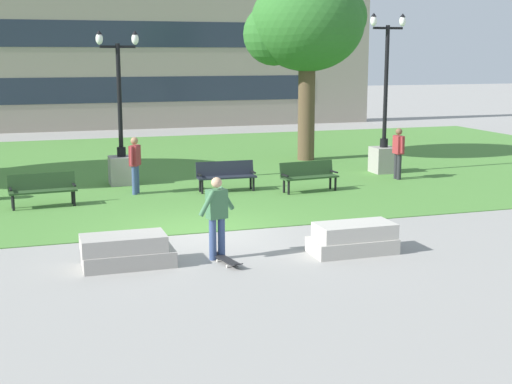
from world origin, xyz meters
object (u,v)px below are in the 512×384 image
object	(u,v)px
concrete_block_center	(126,251)
park_bench_near_right	(308,174)
park_bench_far_left	(226,174)
park_bench_far_right	(42,188)
skateboard	(227,260)
lamp_post_center	(121,154)
lamp_post_right	(384,142)
person_bystander_far_lawn	(135,162)
person_skateboarder	(217,213)
concrete_block_left	(353,239)
person_bystander_near_lawn	(398,151)

from	to	relation	value
concrete_block_center	park_bench_near_right	distance (m)	8.84
park_bench_far_left	park_bench_far_right	bearing A→B (deg)	-173.21
skateboard	park_bench_near_right	xyz separation A→B (m)	(4.42, 6.61, 0.45)
concrete_block_center	lamp_post_center	distance (m)	9.15
lamp_post_right	person_bystander_far_lawn	size ratio (longest dim) A/B	3.21
person_skateboarder	park_bench_far_right	world-z (taller)	person_skateboarder
concrete_block_left	park_bench_far_right	world-z (taller)	park_bench_far_right
park_bench_far_right	park_bench_near_right	bearing A→B (deg)	-1.23
person_bystander_near_lawn	lamp_post_center	bearing A→B (deg)	168.14
park_bench_near_right	lamp_post_center	world-z (taller)	lamp_post_center
skateboard	person_bystander_far_lawn	bearing A→B (deg)	94.98
skateboard	park_bench_far_left	distance (m)	7.70
lamp_post_center	person_bystander_near_lawn	distance (m)	9.10
park_bench_near_right	person_bystander_far_lawn	size ratio (longest dim) A/B	1.08
concrete_block_center	person_skateboarder	bearing A→B (deg)	-2.10
skateboard	person_bystander_far_lawn	xyz separation A→B (m)	(-0.68, 7.78, 0.90)
person_bystander_far_lawn	lamp_post_center	bearing A→B (deg)	95.71
park_bench_near_right	person_bystander_far_lawn	xyz separation A→B (m)	(-5.09, 1.17, 0.44)
person_skateboarder	park_bench_far_right	distance (m)	7.17
park_bench_far_right	person_bystander_near_lawn	size ratio (longest dim) A/B	1.07
concrete_block_center	person_bystander_near_lawn	size ratio (longest dim) A/B	1.06
park_bench_far_right	person_bystander_near_lawn	distance (m)	11.47
person_skateboarder	skateboard	bearing A→B (deg)	-76.97
park_bench_far_left	person_bystander_near_lawn	world-z (taller)	person_bystander_near_lawn
lamp_post_center	park_bench_far_right	bearing A→B (deg)	-132.42
skateboard	lamp_post_right	xyz separation A→B (m)	(8.24, 9.04, 1.04)
skateboard	lamp_post_right	distance (m)	12.28
concrete_block_left	person_bystander_far_lawn	xyz separation A→B (m)	(-3.45, 7.80, 0.68)
park_bench_near_right	lamp_post_center	bearing A→B (deg)	150.96
lamp_post_center	lamp_post_right	world-z (taller)	lamp_post_right
park_bench_near_right	park_bench_far_right	bearing A→B (deg)	178.77
concrete_block_left	concrete_block_center	bearing A→B (deg)	174.05
park_bench_far_right	lamp_post_center	xyz separation A→B (m)	(2.52, 2.76, 0.47)
person_skateboarder	person_bystander_far_lawn	size ratio (longest dim) A/B	1.00
concrete_block_center	person_bystander_near_lawn	distance (m)	12.33
lamp_post_center	lamp_post_right	bearing A→B (deg)	-3.10
park_bench_far_right	lamp_post_center	distance (m)	3.77
person_skateboarder	lamp_post_center	bearing A→B (deg)	94.75
concrete_block_center	lamp_post_right	distance (m)	13.33
lamp_post_center	park_bench_near_right	bearing A→B (deg)	-29.04
skateboard	person_bystander_near_lawn	bearing A→B (deg)	43.58
concrete_block_center	park_bench_near_right	world-z (taller)	park_bench_near_right
concrete_block_center	park_bench_near_right	size ratio (longest dim) A/B	0.99
person_bystander_near_lawn	park_bench_far_left	bearing A→B (deg)	-177.66
person_skateboarder	park_bench_far_left	xyz separation A→B (m)	(2.12, 7.01, -0.43)
skateboard	park_bench_far_right	world-z (taller)	park_bench_far_right
park_bench_far_left	person_bystander_far_lawn	world-z (taller)	person_bystander_far_lawn
concrete_block_left	park_bench_near_right	world-z (taller)	park_bench_near_right
concrete_block_center	lamp_post_right	bearing A→B (deg)	40.05
skateboard	lamp_post_right	world-z (taller)	lamp_post_right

